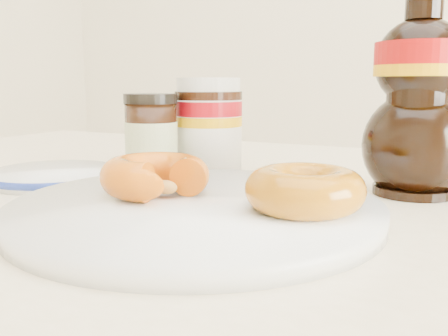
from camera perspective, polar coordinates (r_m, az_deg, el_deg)
The scene contains 8 objects.
dining_table at distance 0.50m, azimuth 3.38°, elevation -13.38°, with size 1.40×0.90×0.75m.
plate at distance 0.42m, azimuth -3.21°, elevation -4.66°, with size 0.31×0.31×0.02m.
donut_bitten at distance 0.44m, azimuth -7.87°, elevation -0.85°, with size 0.10×0.10×0.03m, color #C6630B.
donut_whole at distance 0.38m, azimuth 9.20°, elevation -2.44°, with size 0.09×0.09×0.03m, color #A4660A.
nutella_jar at distance 0.62m, azimuth -1.78°, elevation 5.29°, with size 0.08×0.08×0.12m.
syrup_bottle at distance 0.53m, azimuth 21.36°, elevation 8.00°, with size 0.10×0.09×0.20m, color black, non-canonical shape.
dark_jar at distance 0.59m, azimuth -8.31°, elevation 3.48°, with size 0.06×0.06×0.10m.
blue_rim_saucer at distance 0.60m, azimuth -18.80°, elevation -0.77°, with size 0.14×0.14×0.01m.
Camera 1 is at (0.19, -0.32, 0.86)m, focal length 40.00 mm.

